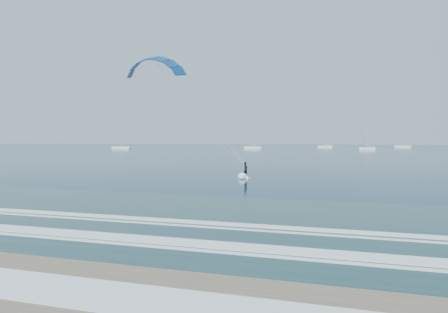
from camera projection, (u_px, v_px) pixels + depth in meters
ground at (13, 279)px, 12.27m from camera, size 900.00×900.00×0.00m
kitesurfer_rig at (196, 109)px, 45.01m from camera, size 15.62×5.44×14.92m
sailboat_0 at (121, 147)px, 207.78m from camera, size 10.01×2.40×13.43m
sailboat_1 at (253, 147)px, 208.03m from camera, size 8.85×2.40×12.13m
sailboat_2 at (325, 146)px, 243.66m from camera, size 8.51×2.40×11.51m
sailboat_3 at (367, 148)px, 184.61m from camera, size 6.84×2.40×9.75m
sailboat_4 at (402, 146)px, 245.38m from camera, size 9.48×2.40×12.78m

